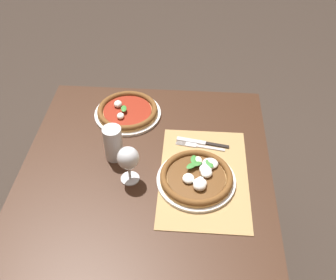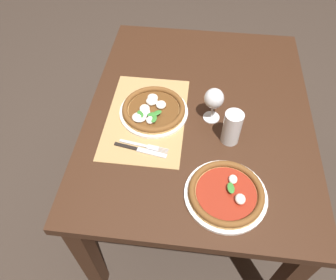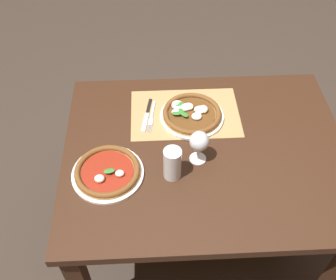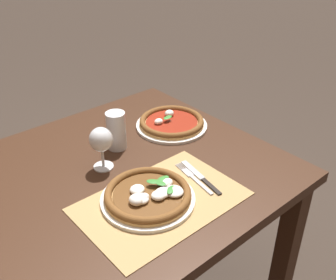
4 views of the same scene
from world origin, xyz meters
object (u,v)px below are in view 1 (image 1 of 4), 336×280
object	(u,v)px
pizza_near	(197,177)
knife	(203,143)
fork	(200,146)
wine_glass	(128,159)
pizza_far	(127,111)
pint_glass	(113,144)

from	to	relation	value
pizza_near	knife	xyz separation A→B (m)	(0.20, -0.02, -0.02)
fork	wine_glass	bearing A→B (deg)	126.12
pizza_far	fork	distance (m)	0.37
pizza_near	fork	distance (m)	0.18
wine_glass	fork	world-z (taller)	wine_glass
wine_glass	fork	xyz separation A→B (m)	(0.19, -0.26, -0.10)
pizza_far	knife	xyz separation A→B (m)	(-0.16, -0.33, -0.01)
wine_glass	pint_glass	size ratio (longest dim) A/B	1.07
pizza_far	wine_glass	size ratio (longest dim) A/B	1.88
wine_glass	knife	size ratio (longest dim) A/B	0.72
pizza_near	pizza_far	size ratio (longest dim) A/B	1.00
pizza_near	knife	size ratio (longest dim) A/B	1.36
fork	pint_glass	bearing A→B (deg)	102.91
fork	pizza_far	bearing A→B (deg)	60.21
pizza_far	fork	xyz separation A→B (m)	(-0.18, -0.32, -0.01)
knife	pizza_far	bearing A→B (deg)	63.98
pint_glass	knife	world-z (taller)	pint_glass
pint_glass	knife	size ratio (longest dim) A/B	0.68
pint_glass	fork	distance (m)	0.35
pint_glass	knife	xyz separation A→B (m)	(0.10, -0.34, -0.06)
pizza_near	wine_glass	xyz separation A→B (m)	(-0.00, 0.25, 0.08)
wine_glass	pint_glass	distance (m)	0.14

